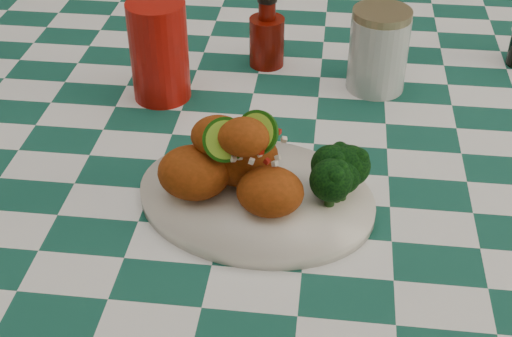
% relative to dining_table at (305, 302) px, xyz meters
% --- Properties ---
extents(dining_table, '(1.66, 1.06, 0.79)m').
position_rel_dining_table_xyz_m(dining_table, '(0.00, 0.00, 0.00)').
color(dining_table, '#154D3E').
rests_on(dining_table, ground).
extents(plate, '(0.34, 0.29, 0.02)m').
position_rel_dining_table_xyz_m(plate, '(-0.07, -0.21, 0.40)').
color(plate, silver).
rests_on(plate, dining_table).
extents(fried_chicken_pile, '(0.17, 0.12, 0.11)m').
position_rel_dining_table_xyz_m(fried_chicken_pile, '(-0.08, -0.21, 0.47)').
color(fried_chicken_pile, '#92370E').
rests_on(fried_chicken_pile, plate).
extents(broccoli_side, '(0.08, 0.08, 0.06)m').
position_rel_dining_table_xyz_m(broccoli_side, '(0.03, -0.20, 0.44)').
color(broccoli_side, black).
rests_on(broccoli_side, plate).
extents(red_tumbler, '(0.10, 0.10, 0.15)m').
position_rel_dining_table_xyz_m(red_tumbler, '(-0.24, 0.04, 0.47)').
color(red_tumbler, '#9A0F08').
rests_on(red_tumbler, dining_table).
extents(ketchup_bottle, '(0.06, 0.06, 0.13)m').
position_rel_dining_table_xyz_m(ketchup_bottle, '(-0.09, 0.17, 0.46)').
color(ketchup_bottle, '#620D04').
rests_on(ketchup_bottle, dining_table).
extents(mason_jar, '(0.11, 0.11, 0.13)m').
position_rel_dining_table_xyz_m(mason_jar, '(0.09, 0.11, 0.46)').
color(mason_jar, '#B2BCBA').
rests_on(mason_jar, dining_table).
extents(wooden_chair_left, '(0.39, 0.41, 0.84)m').
position_rel_dining_table_xyz_m(wooden_chair_left, '(-0.37, 0.70, 0.03)').
color(wooden_chair_left, '#472814').
rests_on(wooden_chair_left, ground).
extents(wooden_chair_right, '(0.51, 0.53, 0.96)m').
position_rel_dining_table_xyz_m(wooden_chair_right, '(0.26, 0.68, 0.09)').
color(wooden_chair_right, '#472814').
rests_on(wooden_chair_right, ground).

